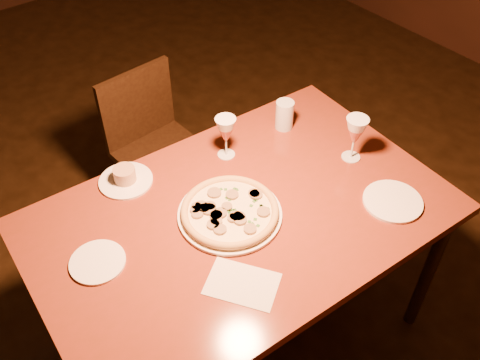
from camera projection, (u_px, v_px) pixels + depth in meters
floor at (177, 322)px, 2.43m from camera, size 7.00×7.00×0.00m
dining_table at (241, 226)px, 1.92m from camera, size 1.50×1.02×0.77m
chair_far at (155, 143)px, 2.63m from camera, size 0.42×0.42×0.82m
pizza_plate at (230, 212)px, 1.85m from camera, size 0.36×0.36×0.04m
ramekin_saucer at (125, 178)px, 1.97m from camera, size 0.20×0.20×0.06m
wine_glass_far at (226, 137)px, 2.03m from camera, size 0.08×0.08×0.18m
wine_glass_right at (354, 139)px, 2.02m from camera, size 0.09×0.09×0.19m
water_tumbler at (284, 115)px, 2.18m from camera, size 0.07×0.07×0.12m
side_plate_left at (98, 262)px, 1.71m from camera, size 0.18×0.18×0.01m
side_plate_near at (393, 201)px, 1.90m from camera, size 0.21×0.21×0.01m
menu_card at (242, 284)px, 1.66m from camera, size 0.24×0.26×0.00m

